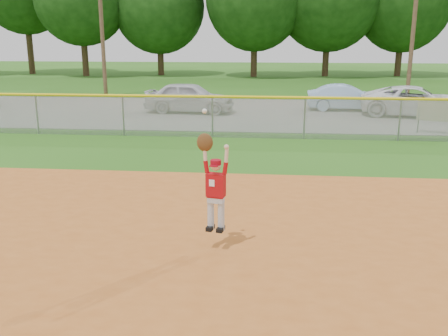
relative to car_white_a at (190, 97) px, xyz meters
The scene contains 9 objects.
ground 15.83m from the car_white_a, 83.59° to the right, with size 120.00×120.00×0.00m, color #275B14.
parking_strip 1.94m from the car_white_a, ahead, with size 44.00×10.00×0.03m, color gray.
car_white_a is the anchor object (origin of this frame).
car_blue 7.70m from the car_white_a, 10.34° to the left, with size 1.33×3.81×1.25m, color #99BCE4.
car_white_b 10.50m from the car_white_a, ahead, with size 2.26×4.89×1.36m, color white.
sponsor_sign 11.09m from the car_white_a, 23.62° to the right, with size 1.44×0.62×1.37m.
outfield_fence 5.98m from the car_white_a, 72.83° to the right, with size 40.06×0.10×1.55m.
power_lines 7.91m from the car_white_a, 66.25° to the left, with size 19.40×0.24×9.00m.
ballplayer 15.86m from the car_white_a, 79.28° to the right, with size 0.57×0.29×2.12m.
Camera 1 is at (2.11, -7.94, 3.70)m, focal length 40.00 mm.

